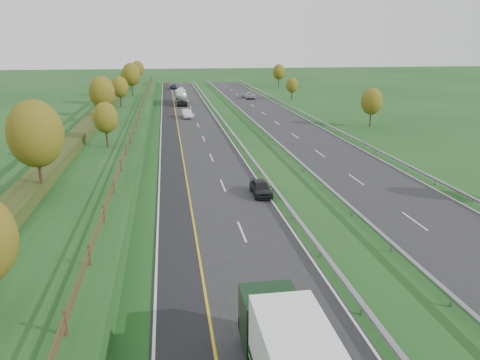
# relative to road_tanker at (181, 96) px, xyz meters

# --- Properties ---
(ground) EXTENTS (400.00, 400.00, 0.00)m
(ground) POSITION_rel_road_tanker_xyz_m (8.55, -45.70, -1.86)
(ground) COLOR #184418
(ground) RESTS_ON ground
(near_carriageway) EXTENTS (10.50, 200.00, 0.04)m
(near_carriageway) POSITION_rel_road_tanker_xyz_m (0.55, -40.70, -1.84)
(near_carriageway) COLOR black
(near_carriageway) RESTS_ON ground
(far_carriageway) EXTENTS (10.50, 200.00, 0.04)m
(far_carriageway) POSITION_rel_road_tanker_xyz_m (17.05, -40.70, -1.84)
(far_carriageway) COLOR black
(far_carriageway) RESTS_ON ground
(hard_shoulder) EXTENTS (3.00, 200.00, 0.04)m
(hard_shoulder) POSITION_rel_road_tanker_xyz_m (-3.20, -40.70, -1.84)
(hard_shoulder) COLOR black
(hard_shoulder) RESTS_ON ground
(lane_markings) EXTENTS (26.75, 200.00, 0.01)m
(lane_markings) POSITION_rel_road_tanker_xyz_m (6.95, -40.82, -1.81)
(lane_markings) COLOR silver
(lane_markings) RESTS_ON near_carriageway
(embankment_left) EXTENTS (12.00, 200.00, 2.00)m
(embankment_left) POSITION_rel_road_tanker_xyz_m (-12.45, -40.70, -0.86)
(embankment_left) COLOR #184418
(embankment_left) RESTS_ON ground
(hedge_left) EXTENTS (2.20, 180.00, 1.10)m
(hedge_left) POSITION_rel_road_tanker_xyz_m (-14.45, -40.70, 0.69)
(hedge_left) COLOR #243415
(hedge_left) RESTS_ON embankment_left
(fence_left) EXTENTS (0.12, 189.06, 1.20)m
(fence_left) POSITION_rel_road_tanker_xyz_m (-7.95, -41.11, 0.87)
(fence_left) COLOR #422B19
(fence_left) RESTS_ON embankment_left
(median_barrier_near) EXTENTS (0.32, 200.00, 0.71)m
(median_barrier_near) POSITION_rel_road_tanker_xyz_m (6.25, -40.70, -1.25)
(median_barrier_near) COLOR gray
(median_barrier_near) RESTS_ON ground
(median_barrier_far) EXTENTS (0.32, 200.00, 0.71)m
(median_barrier_far) POSITION_rel_road_tanker_xyz_m (11.35, -40.70, -1.25)
(median_barrier_far) COLOR gray
(median_barrier_far) RESTS_ON ground
(outer_barrier_far) EXTENTS (0.32, 200.00, 0.71)m
(outer_barrier_far) POSITION_rel_road_tanker_xyz_m (22.85, -40.70, -1.25)
(outer_barrier_far) COLOR gray
(outer_barrier_far) RESTS_ON ground
(trees_left) EXTENTS (6.64, 164.30, 7.66)m
(trees_left) POSITION_rel_road_tanker_xyz_m (-12.10, -44.07, 4.51)
(trees_left) COLOR #2D2116
(trees_left) RESTS_ON embankment_left
(trees_far) EXTENTS (8.45, 118.60, 7.12)m
(trees_far) POSITION_rel_road_tanker_xyz_m (30.34, -11.49, 2.38)
(trees_far) COLOR #2D2116
(trees_far) RESTS_ON ground
(road_tanker) EXTENTS (2.40, 11.22, 3.46)m
(road_tanker) POSITION_rel_road_tanker_xyz_m (0.00, 0.00, 0.00)
(road_tanker) COLOR silver
(road_tanker) RESTS_ON near_carriageway
(car_dark_near) EXTENTS (1.70, 4.14, 1.41)m
(car_dark_near) POSITION_rel_road_tanker_xyz_m (4.95, -69.22, -1.12)
(car_dark_near) COLOR black
(car_dark_near) RESTS_ON near_carriageway
(car_silver_mid) EXTENTS (2.06, 4.93, 1.59)m
(car_silver_mid) POSITION_rel_road_tanker_xyz_m (0.27, -21.18, -1.03)
(car_silver_mid) COLOR silver
(car_silver_mid) RESTS_ON near_carriageway
(car_small_far) EXTENTS (2.48, 4.86, 1.35)m
(car_small_far) POSITION_rel_road_tanker_xyz_m (-1.05, 36.55, -1.15)
(car_small_far) COLOR #141F3F
(car_small_far) RESTS_ON near_carriageway
(car_oncoming) EXTENTS (3.02, 5.88, 1.59)m
(car_oncoming) POSITION_rel_road_tanker_xyz_m (17.23, 8.14, -1.03)
(car_oncoming) COLOR #ABADB0
(car_oncoming) RESTS_ON far_carriageway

